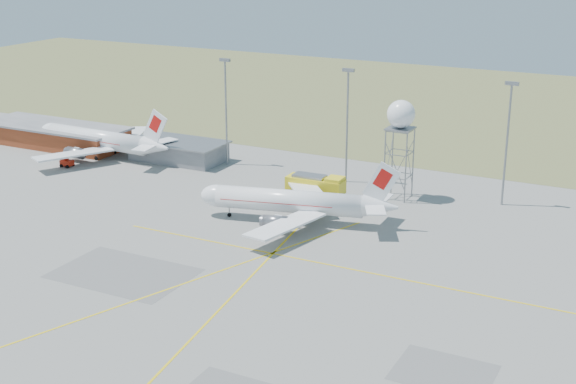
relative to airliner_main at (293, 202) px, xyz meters
The scene contains 12 objects.
ground 43.87m from the airliner_main, 78.07° to the right, with size 400.00×400.00×0.00m, color gray.
grass_strip 97.67m from the airliner_main, 84.69° to the left, with size 400.00×120.00×0.03m, color #636A3A.
building_orange 68.71m from the airliner_main, 163.77° to the left, with size 33.00×12.00×4.30m.
building_grey 41.76m from the airliner_main, 149.48° to the left, with size 19.00×10.00×3.90m.
mast_a 35.91m from the airliner_main, 138.22° to the left, with size 2.20×0.50×20.50m.
mast_b 24.83m from the airliner_main, 92.37° to the left, with size 2.20×0.50×20.50m.
mast_c 36.70m from the airliner_main, 40.63° to the left, with size 2.20×0.50×20.50m.
airliner_main is the anchor object (origin of this frame).
airliner_far 54.15m from the airliner_main, 162.33° to the left, with size 32.87×31.94×11.18m.
radar_tower 22.22m from the airliner_main, 60.44° to the left, with size 4.65×4.65×16.84m.
fire_truck 12.75m from the airliner_main, 97.90° to the left, with size 10.04×4.20×3.98m.
baggage_tug 53.02m from the airliner_main, behind, with size 2.42×1.97×1.84m.
Camera 1 is at (43.85, -61.62, 43.04)m, focal length 50.00 mm.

